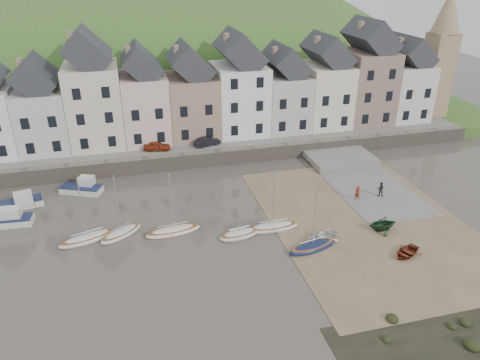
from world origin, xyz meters
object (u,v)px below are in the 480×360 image
object	(u,v)px
car_left	(157,146)
car_right	(207,141)
rowboat_green	(383,223)
rowboat_red	(406,252)
person_red	(357,193)
rowboat_white	(320,237)
person_dark	(380,189)
sailboat_0	(88,238)

from	to	relation	value
car_left	car_right	size ratio (longest dim) A/B	0.97
rowboat_green	rowboat_red	bearing A→B (deg)	-1.22
person_red	car_right	xyz separation A→B (m)	(-12.99, 15.32, 1.26)
rowboat_white	person_dark	bearing A→B (deg)	99.87
person_dark	sailboat_0	bearing A→B (deg)	23.76
rowboat_red	car_right	bearing A→B (deg)	178.48
rowboat_white	car_left	world-z (taller)	car_left
rowboat_white	rowboat_green	distance (m)	6.32
person_dark	car_left	distance (m)	26.76
rowboat_white	person_red	bearing A→B (deg)	108.71
person_red	car_left	size ratio (longest dim) A/B	0.47
rowboat_green	car_right	distance (m)	24.71
person_red	person_dark	world-z (taller)	person_dark
rowboat_green	sailboat_0	bearing A→B (deg)	-100.84
sailboat_0	rowboat_green	xyz separation A→B (m)	(26.49, -5.10, 0.52)
rowboat_red	car_right	distance (m)	28.30
sailboat_0	rowboat_green	world-z (taller)	sailboat_0
rowboat_green	rowboat_red	distance (m)	4.12
car_left	rowboat_white	bearing A→B (deg)	-139.22
rowboat_green	person_red	bearing A→B (deg)	174.79
car_right	car_left	bearing A→B (deg)	73.45
sailboat_0	rowboat_red	size ratio (longest dim) A/B	2.20
person_red	car_right	size ratio (longest dim) A/B	0.46
sailboat_0	car_right	size ratio (longest dim) A/B	1.88
rowboat_green	car_left	xyz separation A→B (m)	(-18.69, 21.30, 1.37)
car_right	sailboat_0	bearing A→B (deg)	122.51
car_right	rowboat_white	bearing A→B (deg)	179.35
person_dark	car_right	bearing A→B (deg)	-22.21
rowboat_green	car_left	distance (m)	28.37
rowboat_red	person_dark	xyz separation A→B (m)	(3.37, 10.17, 0.56)
rowboat_green	person_dark	world-z (taller)	person_dark
car_left	car_right	world-z (taller)	car_left
sailboat_0	car_right	bearing A→B (deg)	49.06
rowboat_white	car_left	xyz separation A→B (m)	(-12.38, 21.53, 1.75)
rowboat_red	sailboat_0	bearing A→B (deg)	-136.66
person_dark	car_left	xyz separation A→B (m)	(-21.97, 15.23, 1.24)
rowboat_red	car_left	bearing A→B (deg)	-171.23
rowboat_white	person_red	distance (m)	9.26
car_right	person_dark	bearing A→B (deg)	-150.64
person_dark	car_right	xyz separation A→B (m)	(-15.72, 15.23, 1.23)
sailboat_0	car_left	xyz separation A→B (m)	(7.80, 16.20, 1.89)
rowboat_white	rowboat_green	xyz separation A→B (m)	(6.31, 0.22, 0.38)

